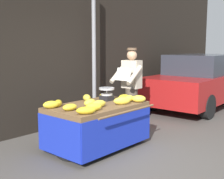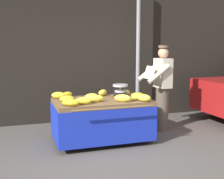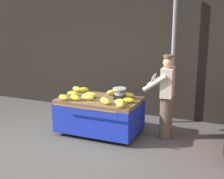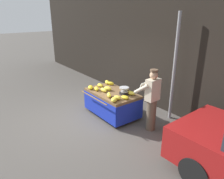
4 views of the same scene
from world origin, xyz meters
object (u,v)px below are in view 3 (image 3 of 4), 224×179
banana_bunch_0 (73,93)px  banana_bunch_8 (75,98)px  banana_cart (99,108)px  banana_bunch_1 (105,101)px  banana_bunch_3 (120,104)px  street_pole (173,57)px  banana_bunch_9 (63,97)px  weighing_scale (120,93)px  vendor_person (166,97)px  banana_bunch_4 (127,95)px  banana_bunch_6 (84,90)px  banana_bunch_2 (120,102)px  banana_bunch_12 (77,89)px  banana_bunch_7 (112,92)px  banana_bunch_10 (90,95)px  banana_bunch_5 (88,97)px  banana_bunch_11 (129,100)px

banana_bunch_0 → banana_bunch_8: size_ratio=0.94×
banana_cart → banana_bunch_1: 0.50m
banana_bunch_3 → banana_bunch_8: banana_bunch_3 is taller
street_pole → banana_bunch_9: size_ratio=10.61×
weighing_scale → vendor_person: vendor_person is taller
banana_cart → banana_bunch_8: 0.57m
banana_cart → banana_bunch_4: banana_bunch_4 is taller
banana_bunch_6 → banana_bunch_3: bearing=-32.6°
banana_cart → banana_bunch_2: (0.57, -0.24, 0.27)m
banana_bunch_9 → banana_bunch_12: bearing=97.0°
banana_bunch_6 → banana_bunch_1: bearing=-38.9°
banana_bunch_2 → banana_bunch_12: size_ratio=0.86×
banana_bunch_12 → banana_bunch_7: bearing=4.1°
banana_bunch_0 → banana_bunch_6: bearing=79.9°
banana_bunch_10 → banana_bunch_6: bearing=133.8°
banana_cart → banana_bunch_5: size_ratio=5.93×
banana_bunch_8 → banana_bunch_10: bearing=54.4°
banana_cart → banana_bunch_11: 0.72m
banana_bunch_5 → banana_bunch_12: bearing=136.0°
banana_bunch_1 → banana_bunch_7: banana_bunch_1 is taller
banana_bunch_8 → banana_bunch_11: bearing=14.0°
banana_bunch_1 → vendor_person: vendor_person is taller
vendor_person → banana_bunch_11: bearing=-152.4°
banana_bunch_2 → banana_bunch_5: 0.74m
weighing_scale → banana_bunch_8: weighing_scale is taller
weighing_scale → banana_bunch_6: weighing_scale is taller
weighing_scale → banana_bunch_0: (-1.02, -0.17, -0.07)m
banana_bunch_11 → banana_bunch_12: bearing=164.9°
banana_bunch_5 → banana_bunch_7: 0.66m
banana_bunch_4 → banana_bunch_5: size_ratio=0.99×
weighing_scale → banana_bunch_1: bearing=-104.8°
banana_bunch_0 → banana_bunch_12: banana_bunch_12 is taller
weighing_scale → banana_bunch_11: bearing=-35.0°
banana_bunch_12 → banana_bunch_3: bearing=-28.6°
banana_bunch_0 → banana_bunch_8: (0.23, -0.29, 0.01)m
banana_bunch_10 → banana_bunch_3: bearing=-24.9°
banana_bunch_1 → banana_bunch_6: (-0.83, 0.67, -0.01)m
banana_bunch_6 → vendor_person: bearing=-1.4°
banana_bunch_4 → banana_bunch_8: size_ratio=1.07×
banana_bunch_1 → banana_bunch_0: bearing=161.7°
banana_bunch_5 → banana_bunch_4: bearing=36.5°
banana_cart → banana_bunch_7: (0.13, 0.39, 0.27)m
banana_bunch_0 → banana_bunch_4: bearing=16.0°
vendor_person → banana_bunch_3: bearing=-134.5°
banana_bunch_6 → banana_bunch_8: (0.16, -0.66, 0.00)m
weighing_scale → banana_bunch_6: size_ratio=1.21×
banana_bunch_4 → banana_bunch_11: 0.38m
banana_bunch_12 → banana_bunch_9: bearing=-83.0°
street_pole → banana_bunch_1: street_pole is taller
banana_bunch_0 → banana_bunch_12: bearing=104.8°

